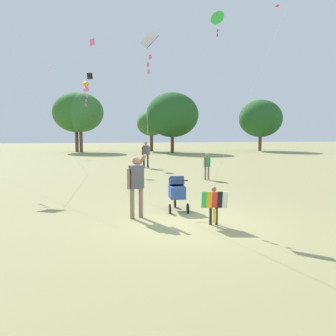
{
  "coord_description": "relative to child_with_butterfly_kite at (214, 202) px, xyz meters",
  "views": [
    {
      "loc": [
        -1.87,
        -8.93,
        2.38
      ],
      "look_at": [
        -0.36,
        1.15,
        1.3
      ],
      "focal_mm": 38.36,
      "sensor_mm": 36.0,
      "label": 1
    }
  ],
  "objects": [
    {
      "name": "ground_plane",
      "position": [
        -0.57,
        0.39,
        -0.59
      ],
      "size": [
        120.0,
        120.0,
        0.0
      ],
      "primitive_type": "plane",
      "color": "#938E5B"
    },
    {
      "name": "treeline_distant",
      "position": [
        1.56,
        30.81,
        3.41
      ],
      "size": [
        25.73,
        7.33,
        6.44
      ],
      "color": "brown",
      "rests_on": "ground"
    },
    {
      "name": "child_with_butterfly_kite",
      "position": [
        0.0,
        0.0,
        0.0
      ],
      "size": [
        0.66,
        0.39,
        0.97
      ],
      "color": "#232328",
      "rests_on": "ground"
    },
    {
      "name": "person_adult_flyer",
      "position": [
        -1.87,
        1.03,
        0.42
      ],
      "size": [
        0.55,
        0.62,
        1.75
      ],
      "color": "#7F705B",
      "rests_on": "ground"
    },
    {
      "name": "stroller",
      "position": [
        -0.63,
        1.78,
        0.02
      ],
      "size": [
        0.57,
        1.09,
        1.03
      ],
      "color": "black",
      "rests_on": "ground"
    },
    {
      "name": "kite_adult_black",
      "position": [
        -1.33,
        2.83,
        4.37
      ],
      "size": [
        0.57,
        2.07,
        5.54
      ],
      "color": "black",
      "rests_on": "ground"
    },
    {
      "name": "kite_green_novelty",
      "position": [
        -3.89,
        10.84,
        3.98
      ],
      "size": [
        2.56,
        4.08,
        4.92
      ],
      "color": "#F4A319",
      "rests_on": "ground"
    },
    {
      "name": "kite_blue_high",
      "position": [
        2.74,
        9.3,
        7.24
      ],
      "size": [
        2.58,
        3.73,
        8.22
      ],
      "color": "green",
      "rests_on": "ground"
    },
    {
      "name": "distant_kites_cluster",
      "position": [
        -2.56,
        22.39,
        10.05
      ],
      "size": [
        23.6,
        12.49,
        9.61
      ],
      "color": "black"
    },
    {
      "name": "person_red_shirt",
      "position": [
        -0.48,
        13.98,
        0.39
      ],
      "size": [
        0.53,
        0.23,
        1.66
      ],
      "color": "#232328",
      "rests_on": "ground"
    },
    {
      "name": "person_sitting_far",
      "position": [
        1.95,
        8.09,
        0.17
      ],
      "size": [
        0.38,
        0.27,
        1.28
      ],
      "color": "#7F705B",
      "rests_on": "ground"
    }
  ]
}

